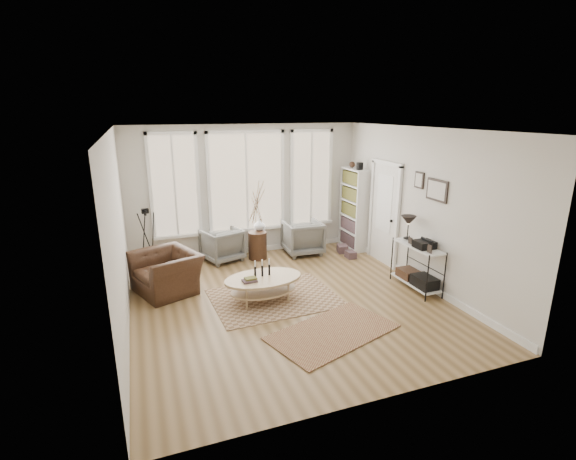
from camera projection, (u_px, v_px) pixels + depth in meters
name	position (u px, v px, depth m)	size (l,w,h in m)	color
room	(290.00, 221.00, 6.85)	(5.50, 5.54, 2.90)	olive
bay_window	(247.00, 184.00, 9.22)	(4.14, 0.12, 2.24)	beige
door	(384.00, 211.00, 8.79)	(0.09, 1.06, 2.22)	white
bookcase	(354.00, 209.00, 9.76)	(0.31, 0.85, 2.06)	white
low_shelf	(417.00, 262.00, 7.60)	(0.38, 1.08, 1.30)	white
wall_art	(432.00, 187.00, 7.31)	(0.04, 0.88, 0.44)	black
rug_main	(274.00, 298.00, 7.33)	(2.13, 1.60, 0.01)	brown
rug_runner	(333.00, 332.00, 6.19)	(1.89, 1.05, 0.01)	brown
coffee_table	(263.00, 282.00, 7.15)	(1.41, 0.94, 0.62)	tan
armchair_left	(222.00, 245.00, 9.08)	(0.76, 0.79, 0.72)	slate
armchair_right	(303.00, 237.00, 9.53)	(0.82, 0.84, 0.77)	slate
side_table	(257.00, 223.00, 9.06)	(0.41, 0.41, 1.72)	#3C2418
vase	(259.00, 224.00, 9.24)	(0.24, 0.24, 0.25)	silver
accent_chair	(167.00, 272.00, 7.52)	(0.98, 1.13, 0.73)	#3C2418
tripod_camera	(148.00, 243.00, 8.40)	(0.46, 0.46, 1.31)	black
book_stack_near	(342.00, 249.00, 9.66)	(0.22, 0.27, 0.18)	brown
book_stack_far	(351.00, 255.00, 9.30)	(0.19, 0.24, 0.16)	brown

